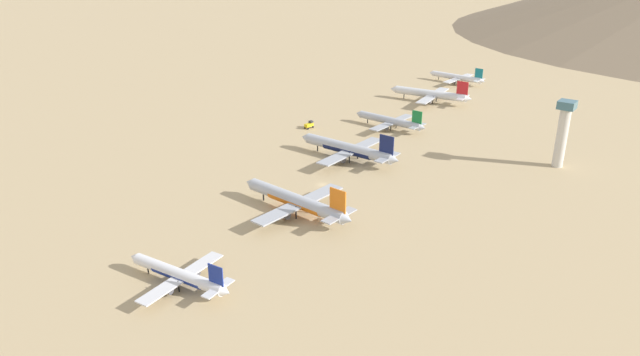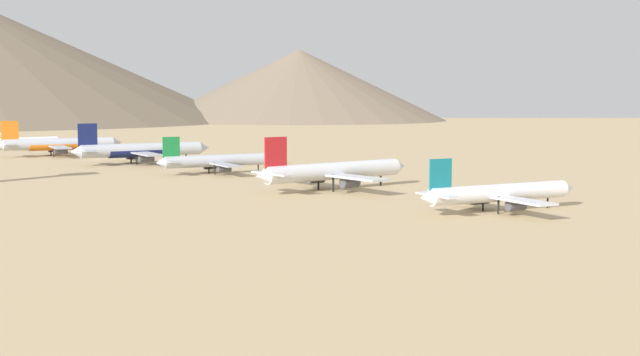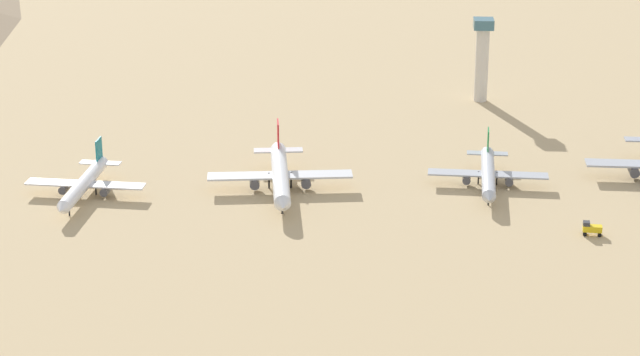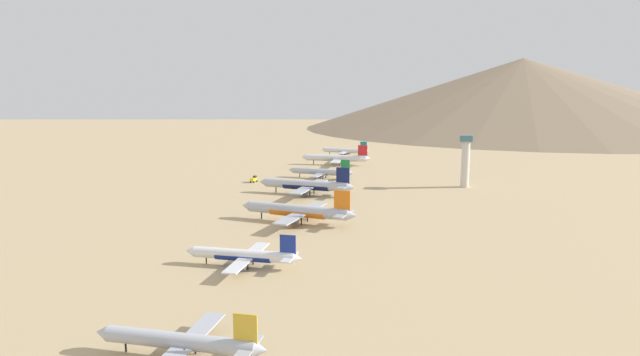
# 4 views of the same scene
# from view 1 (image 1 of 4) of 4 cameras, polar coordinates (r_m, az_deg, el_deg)

# --- Properties ---
(ground_plane) EXTENTS (2482.32, 2482.32, 0.00)m
(ground_plane) POSITION_cam_1_polar(r_m,az_deg,el_deg) (247.24, 0.24, -0.66)
(ground_plane) COLOR tan
(parked_jet_0) EXTENTS (44.20, 35.95, 12.74)m
(parked_jet_0) POSITION_cam_1_polar(r_m,az_deg,el_deg) (431.45, 13.24, 9.54)
(parked_jet_0) COLOR white
(parked_jet_0) RESTS_ON ground
(parked_jet_1) EXTENTS (53.83, 43.87, 15.52)m
(parked_jet_1) POSITION_cam_1_polar(r_m,az_deg,el_deg) (377.11, 10.78, 8.04)
(parked_jet_1) COLOR silver
(parked_jet_1) RESTS_ON ground
(parked_jet_2) EXTENTS (44.81, 36.40, 12.92)m
(parked_jet_2) POSITION_cam_1_polar(r_m,az_deg,el_deg) (321.00, 6.88, 5.56)
(parked_jet_2) COLOR #B2B7C1
(parked_jet_2) RESTS_ON ground
(parked_jet_3) EXTENTS (55.60, 45.08, 16.05)m
(parked_jet_3) POSITION_cam_1_polar(r_m,az_deg,el_deg) (273.60, 2.82, 2.86)
(parked_jet_3) COLOR #B2B7C1
(parked_jet_3) RESTS_ON ground
(parked_jet_4) EXTENTS (54.48, 44.32, 15.70)m
(parked_jet_4) POSITION_cam_1_polar(r_m,az_deg,el_deg) (220.20, -2.30, -2.25)
(parked_jet_4) COLOR #B2B7C1
(parked_jet_4) RESTS_ON ground
(parked_jet_5) EXTENTS (40.30, 32.79, 11.61)m
(parked_jet_5) POSITION_cam_1_polar(r_m,az_deg,el_deg) (182.10, -13.60, -9.15)
(parked_jet_5) COLOR white
(parked_jet_5) RESTS_ON ground
(service_truck) EXTENTS (3.08, 5.38, 3.90)m
(service_truck) POSITION_cam_1_polar(r_m,az_deg,el_deg) (319.91, -1.06, 5.23)
(service_truck) COLOR yellow
(service_truck) RESTS_ON ground
(control_tower) EXTENTS (7.20, 7.20, 30.73)m
(control_tower) POSITION_cam_1_polar(r_m,az_deg,el_deg) (282.87, 22.60, 4.29)
(control_tower) COLOR beige
(control_tower) RESTS_ON ground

